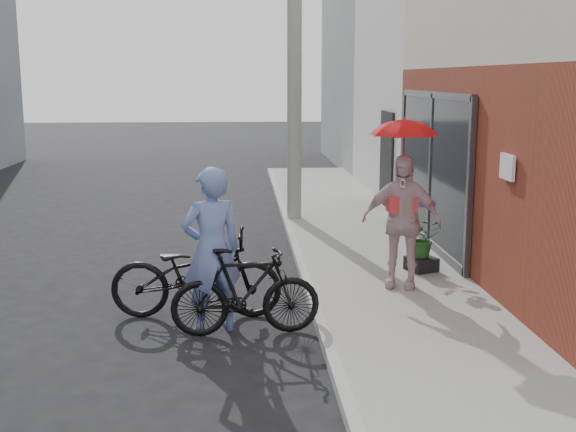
{
  "coord_description": "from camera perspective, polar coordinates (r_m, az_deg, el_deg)",
  "views": [
    {
      "loc": [
        0.04,
        -7.99,
        2.84
      ],
      "look_at": [
        0.65,
        1.08,
        1.1
      ],
      "focal_mm": 45.0,
      "sensor_mm": 36.0,
      "label": 1
    }
  ],
  "objects": [
    {
      "name": "kimono_woman",
      "position": [
        9.55,
        8.94,
        -0.41
      ],
      "size": [
        1.11,
        0.75,
        1.76
      ],
      "primitive_type": "imported",
      "rotation": [
        0.0,
        0.0,
        -0.34
      ],
      "color": "beige",
      "rests_on": "sidewalk"
    },
    {
      "name": "east_building_far",
      "position": [
        25.05,
        13.07,
        12.08
      ],
      "size": [
        8.0,
        8.0,
        7.0
      ],
      "primitive_type": "cube",
      "color": "gray",
      "rests_on": "ground"
    },
    {
      "name": "bike_left",
      "position": [
        8.73,
        -7.27,
        -4.56
      ],
      "size": [
        2.07,
        0.81,
        1.07
      ],
      "primitive_type": "imported",
      "rotation": [
        0.0,
        0.0,
        1.52
      ],
      "color": "black",
      "rests_on": "ground"
    },
    {
      "name": "plaster_building",
      "position": [
        18.45,
        19.47,
        12.29
      ],
      "size": [
        8.0,
        6.0,
        7.0
      ],
      "primitive_type": "cube",
      "color": "silver",
      "rests_on": "ground"
    },
    {
      "name": "planter",
      "position": [
        10.55,
        10.49,
        -3.74
      ],
      "size": [
        0.48,
        0.48,
        0.2
      ],
      "primitive_type": "cube",
      "rotation": [
        0.0,
        0.0,
        0.38
      ],
      "color": "black",
      "rests_on": "sidewalk"
    },
    {
      "name": "potted_plant",
      "position": [
        10.46,
        10.56,
        -1.73
      ],
      "size": [
        0.5,
        0.44,
        0.56
      ],
      "primitive_type": "imported",
      "color": "#245722",
      "rests_on": "planter"
    },
    {
      "name": "officer",
      "position": [
        8.13,
        -6.07,
        -2.71
      ],
      "size": [
        0.8,
        0.66,
        1.89
      ],
      "primitive_type": "imported",
      "rotation": [
        0.0,
        0.0,
        3.48
      ],
      "color": "#6B80BF",
      "rests_on": "ground"
    },
    {
      "name": "ground",
      "position": [
        8.48,
        -3.92,
        -8.75
      ],
      "size": [
        80.0,
        80.0,
        0.0
      ],
      "primitive_type": "plane",
      "color": "black",
      "rests_on": "ground"
    },
    {
      "name": "parasol",
      "position": [
        9.39,
        9.17,
        7.06
      ],
      "size": [
        0.83,
        0.83,
        0.73
      ],
      "primitive_type": "imported",
      "color": "red",
      "rests_on": "kimono_woman"
    },
    {
      "name": "bike_right",
      "position": [
        8.1,
        -3.37,
        -5.97
      ],
      "size": [
        1.7,
        0.59,
        1.0
      ],
      "primitive_type": "imported",
      "rotation": [
        0.0,
        0.0,
        1.64
      ],
      "color": "black",
      "rests_on": "ground"
    },
    {
      "name": "curb",
      "position": [
        10.41,
        1.28,
        -4.65
      ],
      "size": [
        0.12,
        24.0,
        0.12
      ],
      "primitive_type": "cube",
      "color": "#9E9E99",
      "rests_on": "ground"
    },
    {
      "name": "sidewalk",
      "position": [
        10.58,
        7.57,
        -4.5
      ],
      "size": [
        2.2,
        24.0,
        0.12
      ],
      "primitive_type": "cube",
      "color": "gray",
      "rests_on": "ground"
    },
    {
      "name": "utility_pole",
      "position": [
        14.05,
        0.52,
        13.53
      ],
      "size": [
        0.28,
        0.28,
        7.0
      ],
      "primitive_type": "cylinder",
      "color": "#9E9E99",
      "rests_on": "ground"
    }
  ]
}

